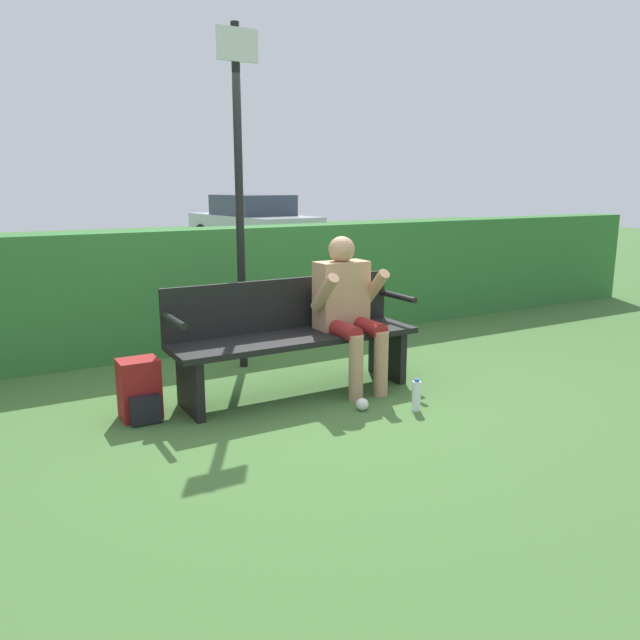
# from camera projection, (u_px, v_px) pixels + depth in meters

# --- Properties ---
(ground_plane) EXTENTS (40.00, 40.00, 0.00)m
(ground_plane) POSITION_uv_depth(u_px,v_px,m) (297.00, 394.00, 4.90)
(ground_plane) COLOR #426B33
(hedge_back) EXTENTS (12.00, 0.44, 1.19)m
(hedge_back) POSITION_uv_depth(u_px,v_px,m) (216.00, 288.00, 6.26)
(hedge_back) COLOR #337033
(hedge_back) RESTS_ON ground
(park_bench) EXTENTS (1.96, 0.52, 0.88)m
(park_bench) POSITION_uv_depth(u_px,v_px,m) (293.00, 335.00, 4.86)
(park_bench) COLOR black
(park_bench) RESTS_ON ground
(person_seated) EXTENTS (0.55, 0.57, 1.21)m
(person_seated) POSITION_uv_depth(u_px,v_px,m) (347.00, 304.00, 4.93)
(person_seated) COLOR tan
(person_seated) RESTS_ON ground
(backpack) EXTENTS (0.27, 0.29, 0.42)m
(backpack) POSITION_uv_depth(u_px,v_px,m) (140.00, 391.00, 4.34)
(backpack) COLOR maroon
(backpack) RESTS_ON ground
(water_bottle) EXTENTS (0.06, 0.06, 0.24)m
(water_bottle) POSITION_uv_depth(u_px,v_px,m) (416.00, 396.00, 4.51)
(water_bottle) COLOR white
(water_bottle) RESTS_ON ground
(signpost) EXTENTS (0.35, 0.09, 2.89)m
(signpost) POSITION_uv_depth(u_px,v_px,m) (239.00, 183.00, 5.28)
(signpost) COLOR black
(signpost) RESTS_ON ground
(parked_car) EXTENTS (2.10, 4.32, 1.35)m
(parked_car) POSITION_uv_depth(u_px,v_px,m) (253.00, 223.00, 16.03)
(parked_car) COLOR #B7BCC6
(parked_car) RESTS_ON ground
(litter_crumple) EXTENTS (0.09, 0.09, 0.09)m
(litter_crumple) POSITION_uv_depth(u_px,v_px,m) (362.00, 404.00, 4.52)
(litter_crumple) COLOR silver
(litter_crumple) RESTS_ON ground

